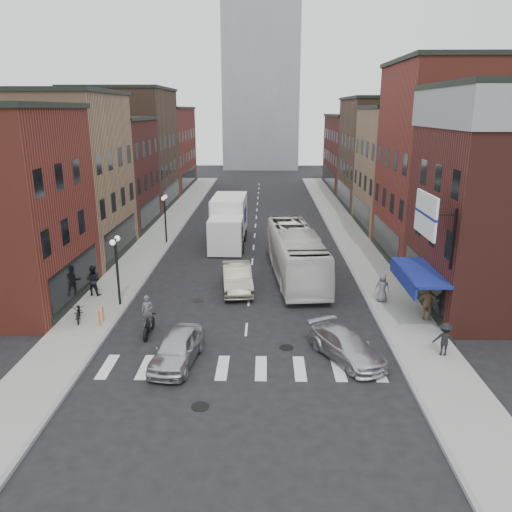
{
  "coord_description": "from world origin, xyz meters",
  "views": [
    {
      "loc": [
        0.95,
        -22.64,
        10.94
      ],
      "look_at": [
        0.39,
        7.12,
        2.17
      ],
      "focal_mm": 35.0,
      "sensor_mm": 36.0,
      "label": 1
    }
  ],
  "objects_px": {
    "streetlamp_near": "(116,258)",
    "box_truck": "(228,222)",
    "billboard_sign": "(428,216)",
    "sedan_left_near": "(177,348)",
    "streetlamp_far": "(165,210)",
    "bike_rack": "(101,316)",
    "parked_bicycle": "(79,312)",
    "transit_bus": "(296,253)",
    "ped_right_c": "(382,288)",
    "ped_right_b": "(428,303)",
    "ped_left_solo": "(93,280)",
    "sedan_left_far": "(237,278)",
    "ped_right_a": "(445,339)",
    "curb_car": "(347,346)",
    "motorcycle_rider": "(148,317)"
  },
  "relations": [
    {
      "from": "streetlamp_far",
      "to": "transit_bus",
      "type": "relative_size",
      "value": 0.35
    },
    {
      "from": "billboard_sign",
      "to": "streetlamp_far",
      "type": "relative_size",
      "value": 0.9
    },
    {
      "from": "bike_rack",
      "to": "box_truck",
      "type": "bearing_deg",
      "value": 71.99
    },
    {
      "from": "motorcycle_rider",
      "to": "ped_left_solo",
      "type": "distance_m",
      "value": 6.9
    },
    {
      "from": "billboard_sign",
      "to": "sedan_left_near",
      "type": "distance_m",
      "value": 13.11
    },
    {
      "from": "ped_right_b",
      "to": "box_truck",
      "type": "bearing_deg",
      "value": -43.57
    },
    {
      "from": "streetlamp_near",
      "to": "box_truck",
      "type": "height_order",
      "value": "streetlamp_near"
    },
    {
      "from": "streetlamp_far",
      "to": "ped_right_c",
      "type": "relative_size",
      "value": 2.43
    },
    {
      "from": "streetlamp_far",
      "to": "curb_car",
      "type": "xyz_separation_m",
      "value": [
        12.09,
        -20.09,
        -2.27
      ]
    },
    {
      "from": "sedan_left_near",
      "to": "parked_bicycle",
      "type": "distance_m",
      "value": 7.38
    },
    {
      "from": "sedan_left_near",
      "to": "streetlamp_far",
      "type": "bearing_deg",
      "value": 109.93
    },
    {
      "from": "transit_bus",
      "to": "ped_left_solo",
      "type": "bearing_deg",
      "value": -166.77
    },
    {
      "from": "curb_car",
      "to": "ped_right_b",
      "type": "distance_m",
      "value": 6.5
    },
    {
      "from": "motorcycle_rider",
      "to": "curb_car",
      "type": "xyz_separation_m",
      "value": [
        9.57,
        -2.34,
        -0.35
      ]
    },
    {
      "from": "parked_bicycle",
      "to": "box_truck",
      "type": "bearing_deg",
      "value": 49.93
    },
    {
      "from": "curb_car",
      "to": "ped_left_solo",
      "type": "bearing_deg",
      "value": 123.77
    },
    {
      "from": "box_truck",
      "to": "billboard_sign",
      "type": "bearing_deg",
      "value": -57.13
    },
    {
      "from": "bike_rack",
      "to": "sedan_left_far",
      "type": "bearing_deg",
      "value": 39.4
    },
    {
      "from": "box_truck",
      "to": "curb_car",
      "type": "bearing_deg",
      "value": -69.79
    },
    {
      "from": "bike_rack",
      "to": "curb_car",
      "type": "xyz_separation_m",
      "value": [
        12.29,
        -3.39,
        0.09
      ]
    },
    {
      "from": "transit_bus",
      "to": "ped_right_b",
      "type": "height_order",
      "value": "transit_bus"
    },
    {
      "from": "curb_car",
      "to": "parked_bicycle",
      "type": "distance_m",
      "value": 14.15
    },
    {
      "from": "streetlamp_near",
      "to": "sedan_left_near",
      "type": "relative_size",
      "value": 0.97
    },
    {
      "from": "ped_right_c",
      "to": "transit_bus",
      "type": "bearing_deg",
      "value": -34.25
    },
    {
      "from": "streetlamp_far",
      "to": "parked_bicycle",
      "type": "distance_m",
      "value": 16.52
    },
    {
      "from": "transit_bus",
      "to": "ped_right_a",
      "type": "distance_m",
      "value": 13.01
    },
    {
      "from": "streetlamp_far",
      "to": "bike_rack",
      "type": "relative_size",
      "value": 5.14
    },
    {
      "from": "streetlamp_near",
      "to": "ped_right_a",
      "type": "bearing_deg",
      "value": -19.55
    },
    {
      "from": "ped_left_solo",
      "to": "ped_right_c",
      "type": "relative_size",
      "value": 1.09
    },
    {
      "from": "sedan_left_near",
      "to": "ped_right_c",
      "type": "height_order",
      "value": "ped_right_c"
    },
    {
      "from": "billboard_sign",
      "to": "ped_right_a",
      "type": "distance_m",
      "value": 5.74
    },
    {
      "from": "sedan_left_far",
      "to": "ped_right_c",
      "type": "relative_size",
      "value": 2.95
    },
    {
      "from": "ped_right_c",
      "to": "ped_right_a",
      "type": "bearing_deg",
      "value": 112.92
    },
    {
      "from": "billboard_sign",
      "to": "bike_rack",
      "type": "bearing_deg",
      "value": 177.17
    },
    {
      "from": "sedan_left_far",
      "to": "ped_right_a",
      "type": "xyz_separation_m",
      "value": [
        9.92,
        -8.75,
        0.11
      ]
    },
    {
      "from": "sedan_left_near",
      "to": "ped_right_a",
      "type": "height_order",
      "value": "ped_right_a"
    },
    {
      "from": "box_truck",
      "to": "bike_rack",
      "type": "bearing_deg",
      "value": -106.44
    },
    {
      "from": "billboard_sign",
      "to": "curb_car",
      "type": "height_order",
      "value": "billboard_sign"
    },
    {
      "from": "ped_right_b",
      "to": "sedan_left_far",
      "type": "bearing_deg",
      "value": -14.38
    },
    {
      "from": "transit_bus",
      "to": "ped_right_b",
      "type": "bearing_deg",
      "value": -53.71
    },
    {
      "from": "box_truck",
      "to": "parked_bicycle",
      "type": "relative_size",
      "value": 4.93
    },
    {
      "from": "box_truck",
      "to": "ped_right_a",
      "type": "distance_m",
      "value": 22.96
    },
    {
      "from": "transit_bus",
      "to": "curb_car",
      "type": "bearing_deg",
      "value": -86.99
    },
    {
      "from": "streetlamp_near",
      "to": "motorcycle_rider",
      "type": "bearing_deg",
      "value": -56.13
    },
    {
      "from": "transit_bus",
      "to": "parked_bicycle",
      "type": "relative_size",
      "value": 6.52
    },
    {
      "from": "bike_rack",
      "to": "ped_left_solo",
      "type": "distance_m",
      "value": 4.58
    },
    {
      "from": "box_truck",
      "to": "streetlamp_far",
      "type": "bearing_deg",
      "value": -177.08
    },
    {
      "from": "parked_bicycle",
      "to": "transit_bus",
      "type": "bearing_deg",
      "value": 15.9
    },
    {
      "from": "sedan_left_near",
      "to": "ped_right_b",
      "type": "relative_size",
      "value": 2.22
    },
    {
      "from": "streetlamp_far",
      "to": "ped_left_solo",
      "type": "distance_m",
      "value": 12.81
    }
  ]
}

